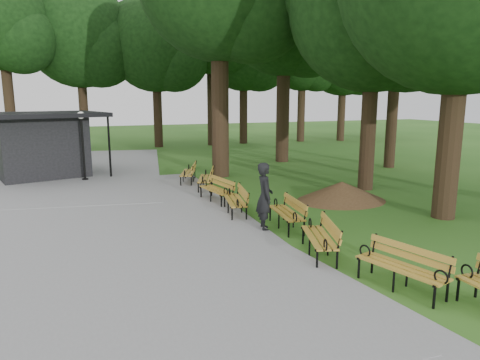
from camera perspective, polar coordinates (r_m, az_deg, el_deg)
name	(u,v)px	position (r m, az deg, el deg)	size (l,w,h in m)	color
ground	(293,244)	(11.21, 6.98, -8.39)	(100.00, 100.00, 0.00)	#2B601B
path	(119,227)	(12.86, -15.76, -6.05)	(12.00, 38.00, 0.06)	gray
person	(265,197)	(12.05, 3.28, -2.20)	(0.70, 0.46, 1.92)	black
kiosk	(41,145)	(22.17, -24.87, 4.23)	(4.81, 4.18, 3.01)	black
lamp_post	(82,131)	(20.31, -20.20, 6.08)	(0.32, 0.32, 3.08)	black
dirt_mound	(341,191)	(16.04, 13.29, -1.43)	(2.78, 2.78, 0.70)	#47301C
bench_1	(401,268)	(9.05, 20.55, -10.84)	(1.90, 0.64, 0.88)	#B6892A
bench_2	(319,238)	(10.38, 10.42, -7.52)	(1.90, 0.64, 0.88)	#B6892A
bench_3	(286,213)	(12.38, 6.15, -4.38)	(1.90, 0.64, 0.88)	#B6892A
bench_4	(235,201)	(13.77, -0.68, -2.75)	(1.90, 0.64, 0.88)	#B6892A
bench_5	(216,190)	(15.35, -3.17, -1.34)	(1.90, 0.64, 0.88)	#B6892A
bench_6	(205,179)	(17.54, -4.59, 0.18)	(1.90, 0.64, 0.88)	#B6892A
bench_7	(188,173)	(18.98, -6.90, 0.95)	(1.90, 0.64, 0.88)	#B6892A
lawn_tree_1	(375,6)	(18.26, 17.46, 21.17)	(6.54, 6.54, 10.39)	black
lawn_tree_4	(285,14)	(25.55, 5.92, 20.98)	(6.82, 6.82, 11.66)	black
lawn_tree_5	(399,16)	(24.54, 20.26, 19.69)	(4.99, 4.99, 10.29)	black
tree_backdrop	(219,38)	(34.72, -2.80, 18.30)	(36.57, 9.40, 16.36)	black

